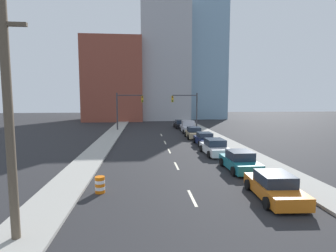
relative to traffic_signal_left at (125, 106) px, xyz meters
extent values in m
cube|color=#9E9B93|center=(-1.56, 6.14, -4.06)|extent=(2.49, 93.30, 0.16)
cube|color=#9E9B93|center=(13.13, 6.14, -4.06)|extent=(2.49, 93.30, 0.16)
cube|color=beige|center=(5.79, -31.14, -4.13)|extent=(0.16, 2.40, 0.01)
cube|color=beige|center=(5.79, -24.26, -4.13)|extent=(0.16, 2.40, 0.01)
cube|color=beige|center=(5.79, -18.22, -4.13)|extent=(0.16, 2.40, 0.01)
cube|color=beige|center=(5.79, -12.92, -4.13)|extent=(0.16, 2.40, 0.01)
cube|color=beige|center=(5.79, -6.16, -4.13)|extent=(0.16, 2.40, 0.01)
cube|color=brown|center=(-4.06, 23.91, 5.73)|extent=(14.00, 16.00, 19.73)
cube|color=#A8A8AD|center=(8.70, 27.91, 11.08)|extent=(12.00, 20.00, 30.43)
cube|color=#7A9EB7|center=(18.58, 31.91, 10.93)|extent=(13.00, 20.00, 30.14)
cylinder|color=#38383D|center=(-1.27, 0.00, -0.95)|extent=(0.24, 0.24, 6.37)
cylinder|color=#38383D|center=(0.85, 0.00, 1.83)|extent=(4.25, 0.16, 0.16)
cube|color=#B79319|center=(2.98, 0.00, 1.20)|extent=(0.34, 0.32, 1.10)
cylinder|color=#4C0C0C|center=(2.98, -0.17, 1.54)|extent=(0.22, 0.04, 0.22)
cylinder|color=yellow|center=(2.98, -0.17, 1.20)|extent=(0.22, 0.04, 0.22)
cylinder|color=#0C3F14|center=(2.98, -0.17, 0.86)|extent=(0.22, 0.04, 0.22)
cylinder|color=#38383D|center=(12.36, 0.00, -0.95)|extent=(0.24, 0.24, 6.37)
cylinder|color=#38383D|center=(10.23, 0.00, 1.83)|extent=(4.25, 0.16, 0.16)
cube|color=#B79319|center=(8.11, 0.00, 1.20)|extent=(0.34, 0.32, 1.10)
cylinder|color=#4C0C0C|center=(8.11, -0.17, 1.54)|extent=(0.22, 0.04, 0.22)
cylinder|color=yellow|center=(8.11, -0.17, 1.20)|extent=(0.22, 0.04, 0.22)
cylinder|color=#0C3F14|center=(8.11, -0.17, 0.86)|extent=(0.22, 0.04, 0.22)
cylinder|color=brown|center=(-1.63, -34.87, 0.24)|extent=(0.32, 0.32, 8.76)
cube|color=brown|center=(-1.63, -34.87, 3.82)|extent=(1.60, 0.14, 0.14)
cylinder|color=orange|center=(0.66, -29.87, -4.04)|extent=(0.56, 0.56, 0.19)
cylinder|color=white|center=(0.66, -29.87, -3.85)|extent=(0.56, 0.56, 0.19)
cylinder|color=orange|center=(0.66, -29.87, -3.66)|extent=(0.56, 0.56, 0.19)
cylinder|color=white|center=(0.66, -29.87, -3.47)|extent=(0.56, 0.56, 0.19)
cylinder|color=orange|center=(0.66, -29.87, -3.28)|extent=(0.56, 0.56, 0.19)
cube|color=orange|center=(10.19, -31.63, -3.64)|extent=(2.14, 4.56, 0.65)
cube|color=#1E2838|center=(10.19, -31.63, -3.02)|extent=(1.77, 2.10, 0.59)
cylinder|color=black|center=(9.30, -30.20, -3.82)|extent=(0.26, 0.64, 0.63)
cylinder|color=black|center=(11.24, -30.31, -3.82)|extent=(0.26, 0.64, 0.63)
cylinder|color=black|center=(9.13, -32.95, -3.82)|extent=(0.26, 0.64, 0.63)
cylinder|color=black|center=(11.08, -33.07, -3.82)|extent=(0.26, 0.64, 0.63)
cube|color=#196B75|center=(10.36, -26.03, -3.61)|extent=(1.93, 4.34, 0.69)
cube|color=#1E2838|center=(10.36, -26.03, -2.95)|extent=(1.68, 1.96, 0.63)
cylinder|color=black|center=(9.38, -24.70, -3.80)|extent=(0.23, 0.67, 0.67)
cylinder|color=black|center=(11.32, -24.68, -3.80)|extent=(0.23, 0.67, 0.67)
cylinder|color=black|center=(9.40, -27.38, -3.80)|extent=(0.23, 0.67, 0.67)
cylinder|color=black|center=(11.35, -27.36, -3.80)|extent=(0.23, 0.67, 0.67)
cube|color=silver|center=(10.02, -20.32, -3.60)|extent=(2.02, 4.75, 0.70)
cube|color=#1E2838|center=(10.02, -20.32, -2.93)|extent=(1.72, 2.16, 0.64)
cylinder|color=black|center=(9.00, -18.88, -3.80)|extent=(0.24, 0.67, 0.67)
cylinder|color=black|center=(10.96, -18.83, -3.80)|extent=(0.24, 0.67, 0.67)
cylinder|color=black|center=(9.07, -21.80, -3.80)|extent=(0.24, 0.67, 0.67)
cylinder|color=black|center=(11.04, -21.75, -3.80)|extent=(0.24, 0.67, 0.67)
cube|color=#141E47|center=(10.23, -15.06, -3.61)|extent=(1.80, 4.50, 0.66)
cube|color=#1E2838|center=(10.23, -15.06, -2.97)|extent=(1.58, 2.03, 0.62)
cylinder|color=black|center=(9.30, -13.67, -3.79)|extent=(0.22, 0.70, 0.70)
cylinder|color=black|center=(11.15, -13.67, -3.79)|extent=(0.22, 0.70, 0.70)
cylinder|color=black|center=(9.31, -16.46, -3.79)|extent=(0.22, 0.70, 0.70)
cylinder|color=black|center=(11.16, -16.45, -3.79)|extent=(0.22, 0.70, 0.70)
cube|color=tan|center=(10.01, -9.67, -3.60)|extent=(1.93, 4.35, 0.69)
cube|color=#1E2838|center=(10.01, -9.67, -2.93)|extent=(1.68, 1.97, 0.64)
cylinder|color=black|center=(9.06, -8.32, -3.79)|extent=(0.23, 0.69, 0.69)
cylinder|color=black|center=(11.00, -8.34, -3.79)|extent=(0.23, 0.69, 0.69)
cylinder|color=black|center=(9.02, -11.00, -3.79)|extent=(0.23, 0.69, 0.69)
cylinder|color=black|center=(10.96, -11.03, -3.79)|extent=(0.23, 0.69, 0.69)
cube|color=#B2B2BC|center=(10.37, -3.62, -3.53)|extent=(2.19, 5.72, 0.83)
cube|color=#B2B2BC|center=(10.37, -2.77, -2.70)|extent=(1.91, 1.72, 0.84)
cylinder|color=black|center=(9.26, -1.85, -3.79)|extent=(0.22, 0.68, 0.68)
cylinder|color=black|center=(11.49, -1.86, -3.79)|extent=(0.22, 0.68, 0.68)
cylinder|color=black|center=(9.24, -5.39, -3.79)|extent=(0.22, 0.68, 0.68)
cylinder|color=black|center=(11.47, -5.40, -3.79)|extent=(0.22, 0.68, 0.68)
cube|color=black|center=(9.82, 2.81, -3.62)|extent=(1.78, 4.76, 0.69)
cube|color=#1E2838|center=(9.82, 2.81, -2.97)|extent=(1.54, 2.16, 0.62)
cylinder|color=black|center=(8.91, 4.27, -3.83)|extent=(0.23, 0.61, 0.60)
cylinder|color=black|center=(10.68, 4.30, -3.83)|extent=(0.23, 0.61, 0.60)
cylinder|color=black|center=(8.96, 1.33, -3.83)|extent=(0.23, 0.61, 0.60)
cylinder|color=black|center=(10.73, 1.36, -3.83)|extent=(0.23, 0.61, 0.60)
camera|label=1|loc=(3.20, -44.74, 1.25)|focal=28.00mm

